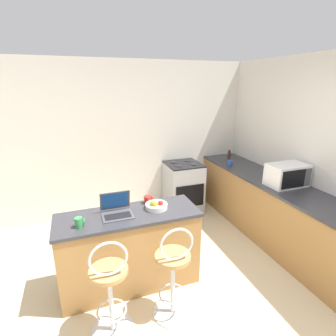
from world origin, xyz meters
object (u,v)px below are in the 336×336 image
at_px(laptop, 116,209).
at_px(mug_green, 79,222).
at_px(mug_red, 148,200).
at_px(microwave, 287,175).
at_px(bar_stool_near, 110,290).
at_px(bar_stool_far, 173,274).
at_px(stove_range, 183,187).
at_px(pepper_mill, 229,157).
at_px(mug_blue, 230,163).
at_px(fruit_bowl, 156,206).

distance_m(laptop, mug_green, 0.41).
height_order(mug_green, mug_red, mug_green).
bearing_deg(laptop, microwave, 1.07).
bearing_deg(laptop, mug_green, -158.26).
xyz_separation_m(bar_stool_near, bar_stool_far, (0.60, 0.00, 0.00)).
height_order(bar_stool_far, stove_range, bar_stool_far).
height_order(mug_green, pepper_mill, pepper_mill).
distance_m(bar_stool_far, mug_red, 0.88).
bearing_deg(microwave, bar_stool_far, -160.84).
xyz_separation_m(laptop, mug_red, (0.39, 0.14, -0.01)).
bearing_deg(mug_blue, mug_green, -153.20).
distance_m(stove_range, pepper_mill, 0.97).
bearing_deg(bar_stool_far, bar_stool_near, 180.00).
relative_size(stove_range, pepper_mill, 3.79).
bearing_deg(laptop, mug_red, 20.01).
distance_m(bar_stool_far, mug_green, 1.03).
relative_size(bar_stool_far, pepper_mill, 4.29).
distance_m(mug_blue, fruit_bowl, 2.00).
xyz_separation_m(bar_stool_near, microwave, (2.49, 0.66, 0.56)).
distance_m(microwave, mug_green, 2.70).
height_order(bar_stool_near, bar_stool_far, same).
bearing_deg(stove_range, mug_green, -137.71).
bearing_deg(mug_green, bar_stool_far, -30.16).
height_order(mug_blue, mug_red, mug_blue).
relative_size(bar_stool_near, mug_blue, 10.87).
xyz_separation_m(bar_stool_near, pepper_mill, (2.34, 1.85, 0.53)).
xyz_separation_m(mug_blue, pepper_mill, (0.07, 0.14, 0.07)).
distance_m(stove_range, mug_blue, 0.93).
relative_size(microwave, stove_range, 0.58).
bearing_deg(bar_stool_far, mug_blue, 45.58).
xyz_separation_m(bar_stool_far, mug_blue, (1.68, 1.71, 0.46)).
xyz_separation_m(mug_green, fruit_bowl, (0.82, 0.13, -0.02)).
height_order(bar_stool_near, pepper_mill, pepper_mill).
bearing_deg(stove_range, bar_stool_near, -127.21).
relative_size(laptop, mug_green, 3.12).
bearing_deg(stove_range, mug_blue, -28.11).
distance_m(microwave, stove_range, 1.79).
distance_m(mug_blue, mug_green, 2.77).
height_order(bar_stool_near, mug_blue, bar_stool_near).
height_order(bar_stool_far, laptop, laptop).
relative_size(mug_red, fruit_bowl, 0.42).
distance_m(stove_range, fruit_bowl, 1.84).
bearing_deg(bar_stool_near, laptop, 73.43).
bearing_deg(fruit_bowl, microwave, 2.06).
bearing_deg(laptop, pepper_mill, 29.80).
height_order(stove_range, pepper_mill, pepper_mill).
height_order(bar_stool_far, pepper_mill, pepper_mill).
height_order(stove_range, mug_green, mug_green).
relative_size(stove_range, mug_red, 8.82).
bearing_deg(microwave, mug_blue, 101.54).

